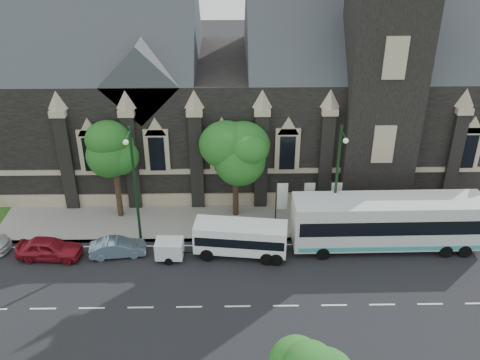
{
  "coord_description": "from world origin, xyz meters",
  "views": [
    {
      "loc": [
        2.69,
        -25.94,
        23.1
      ],
      "look_at": [
        3.26,
        6.0,
        5.65
      ],
      "focal_mm": 40.95,
      "sensor_mm": 36.0,
      "label": 1
    }
  ],
  "objects_px": {
    "tree_walk_right": "(238,148)",
    "banner_flag_right": "(334,198)",
    "tree_walk_left": "(116,149)",
    "tour_coach": "(387,222)",
    "banner_flag_center": "(307,199)",
    "shuttle_bus": "(241,237)",
    "banner_flag_left": "(280,199)",
    "car_far_red": "(49,248)",
    "box_trailer": "(170,249)",
    "street_lamp_near": "(337,178)",
    "sedan": "(118,247)",
    "street_lamp_mid": "(134,180)"
  },
  "relations": [
    {
      "from": "tour_coach",
      "to": "shuttle_bus",
      "type": "xyz_separation_m",
      "value": [
        -10.32,
        -0.75,
        -0.66
      ]
    },
    {
      "from": "banner_flag_left",
      "to": "banner_flag_right",
      "type": "relative_size",
      "value": 1.0
    },
    {
      "from": "tree_walk_left",
      "to": "banner_flag_center",
      "type": "bearing_deg",
      "value": -6.89
    },
    {
      "from": "tree_walk_left",
      "to": "street_lamp_mid",
      "type": "relative_size",
      "value": 0.85
    },
    {
      "from": "tree_walk_left",
      "to": "banner_flag_left",
      "type": "relative_size",
      "value": 1.91
    },
    {
      "from": "banner_flag_left",
      "to": "shuttle_bus",
      "type": "xyz_separation_m",
      "value": [
        -2.97,
        -3.57,
        -0.94
      ]
    },
    {
      "from": "banner_flag_left",
      "to": "box_trailer",
      "type": "height_order",
      "value": "banner_flag_left"
    },
    {
      "from": "street_lamp_near",
      "to": "shuttle_bus",
      "type": "height_order",
      "value": "street_lamp_near"
    },
    {
      "from": "banner_flag_left",
      "to": "car_far_red",
      "type": "bearing_deg",
      "value": -167.11
    },
    {
      "from": "street_lamp_mid",
      "to": "banner_flag_right",
      "type": "xyz_separation_m",
      "value": [
        14.29,
        1.91,
        -2.73
      ]
    },
    {
      "from": "banner_flag_center",
      "to": "tour_coach",
      "type": "distance_m",
      "value": 6.05
    },
    {
      "from": "banner_flag_center",
      "to": "box_trailer",
      "type": "distance_m",
      "value": 10.81
    },
    {
      "from": "tree_walk_left",
      "to": "banner_flag_left",
      "type": "height_order",
      "value": "tree_walk_left"
    },
    {
      "from": "tree_walk_left",
      "to": "tour_coach",
      "type": "height_order",
      "value": "tree_walk_left"
    },
    {
      "from": "street_lamp_near",
      "to": "banner_flag_left",
      "type": "distance_m",
      "value": 4.99
    },
    {
      "from": "banner_flag_left",
      "to": "shuttle_bus",
      "type": "height_order",
      "value": "banner_flag_left"
    },
    {
      "from": "street_lamp_near",
      "to": "banner_flag_center",
      "type": "relative_size",
      "value": 2.25
    },
    {
      "from": "street_lamp_near",
      "to": "sedan",
      "type": "relative_size",
      "value": 2.32
    },
    {
      "from": "banner_flag_left",
      "to": "banner_flag_center",
      "type": "bearing_deg",
      "value": 0.0
    },
    {
      "from": "banner_flag_left",
      "to": "banner_flag_right",
      "type": "height_order",
      "value": "same"
    },
    {
      "from": "shuttle_bus",
      "to": "box_trailer",
      "type": "xyz_separation_m",
      "value": [
        -4.95,
        -0.43,
        -0.61
      ]
    },
    {
      "from": "banner_flag_left",
      "to": "banner_flag_center",
      "type": "relative_size",
      "value": 1.0
    },
    {
      "from": "street_lamp_mid",
      "to": "sedan",
      "type": "xyz_separation_m",
      "value": [
        -1.3,
        -1.63,
        -4.47
      ]
    },
    {
      "from": "banner_flag_left",
      "to": "car_far_red",
      "type": "height_order",
      "value": "banner_flag_left"
    },
    {
      "from": "banner_flag_right",
      "to": "sedan",
      "type": "height_order",
      "value": "banner_flag_right"
    },
    {
      "from": "tree_walk_left",
      "to": "tour_coach",
      "type": "relative_size",
      "value": 0.57
    },
    {
      "from": "tree_walk_right",
      "to": "shuttle_bus",
      "type": "height_order",
      "value": "tree_walk_right"
    },
    {
      "from": "banner_flag_center",
      "to": "car_far_red",
      "type": "relative_size",
      "value": 0.89
    },
    {
      "from": "banner_flag_right",
      "to": "tree_walk_left",
      "type": "bearing_deg",
      "value": 173.96
    },
    {
      "from": "street_lamp_near",
      "to": "banner_flag_center",
      "type": "distance_m",
      "value": 3.74
    },
    {
      "from": "street_lamp_near",
      "to": "banner_flag_right",
      "type": "height_order",
      "value": "street_lamp_near"
    },
    {
      "from": "box_trailer",
      "to": "sedan",
      "type": "distance_m",
      "value": 3.7
    },
    {
      "from": "banner_flag_left",
      "to": "banner_flag_center",
      "type": "height_order",
      "value": "same"
    },
    {
      "from": "tree_walk_right",
      "to": "box_trailer",
      "type": "xyz_separation_m",
      "value": [
        -4.85,
        -5.71,
        -4.99
      ]
    },
    {
      "from": "tour_coach",
      "to": "tree_walk_right",
      "type": "bearing_deg",
      "value": 155.9
    },
    {
      "from": "tour_coach",
      "to": "shuttle_bus",
      "type": "relative_size",
      "value": 2.01
    },
    {
      "from": "banner_flag_right",
      "to": "tour_coach",
      "type": "height_order",
      "value": "banner_flag_right"
    },
    {
      "from": "box_trailer",
      "to": "street_lamp_mid",
      "type": "bearing_deg",
      "value": 141.08
    },
    {
      "from": "banner_flag_left",
      "to": "sedan",
      "type": "bearing_deg",
      "value": -163.05
    },
    {
      "from": "tour_coach",
      "to": "banner_flag_center",
      "type": "bearing_deg",
      "value": 151.59
    },
    {
      "from": "box_trailer",
      "to": "tree_walk_left",
      "type": "bearing_deg",
      "value": 128.67
    },
    {
      "from": "banner_flag_left",
      "to": "car_far_red",
      "type": "relative_size",
      "value": 0.89
    },
    {
      "from": "sedan",
      "to": "car_far_red",
      "type": "height_order",
      "value": "car_far_red"
    },
    {
      "from": "tree_walk_right",
      "to": "banner_flag_left",
      "type": "distance_m",
      "value": 4.92
    },
    {
      "from": "banner_flag_center",
      "to": "shuttle_bus",
      "type": "relative_size",
      "value": 0.61
    },
    {
      "from": "tree_walk_left",
      "to": "box_trailer",
      "type": "relative_size",
      "value": 2.77
    },
    {
      "from": "tree_walk_right",
      "to": "banner_flag_center",
      "type": "distance_m",
      "value": 6.36
    },
    {
      "from": "street_lamp_near",
      "to": "tree_walk_right",
      "type": "bearing_deg",
      "value": 151.94
    },
    {
      "from": "banner_flag_center",
      "to": "shuttle_bus",
      "type": "height_order",
      "value": "banner_flag_center"
    },
    {
      "from": "tree_walk_right",
      "to": "banner_flag_right",
      "type": "bearing_deg",
      "value": -13.6
    }
  ]
}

